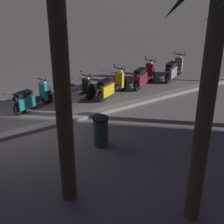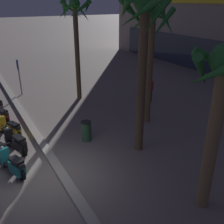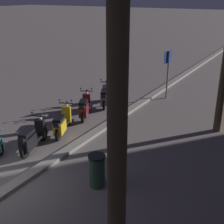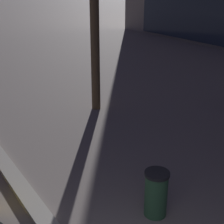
{
  "view_description": "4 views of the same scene",
  "coord_description": "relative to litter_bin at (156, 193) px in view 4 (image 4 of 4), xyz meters",
  "views": [
    {
      "loc": [
        2.42,
        10.26,
        5.57
      ],
      "look_at": [
        -2.22,
        2.3,
        0.97
      ],
      "focal_mm": 54.73,
      "sensor_mm": 36.0,
      "label": 1
    },
    {
      "loc": [
        8.07,
        -1.86,
        6.01
      ],
      "look_at": [
        -1.47,
        3.58,
        1.29
      ],
      "focal_mm": 41.94,
      "sensor_mm": 36.0,
      "label": 2
    },
    {
      "loc": [
        4.05,
        6.44,
        5.02
      ],
      "look_at": [
        -4.28,
        1.35,
        1.15
      ],
      "focal_mm": 48.29,
      "sensor_mm": 36.0,
      "label": 3
    },
    {
      "loc": [
        2.14,
        -1.25,
        4.35
      ],
      "look_at": [
        -4.61,
        3.29,
        0.99
      ],
      "focal_mm": 53.28,
      "sensor_mm": 36.0,
      "label": 4
    }
  ],
  "objects": [
    {
      "name": "litter_bin",
      "position": [
        0.0,
        0.0,
        0.0
      ],
      "size": [
        0.48,
        0.48,
        0.95
      ],
      "color": "#2D5638",
      "rests_on": "ground"
    }
  ]
}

